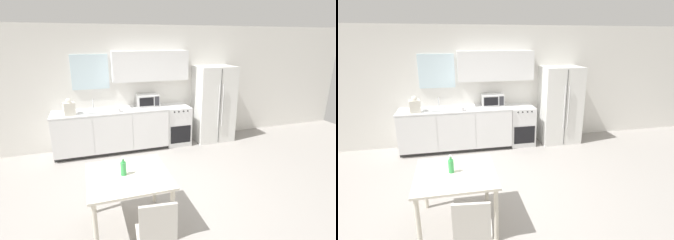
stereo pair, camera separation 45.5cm
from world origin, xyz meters
TOP-DOWN VIEW (x-y plane):
  - ground_plane at (0.00, 0.00)m, footprint 12.00×12.00m
  - wall_back at (0.06, 2.31)m, footprint 12.00×0.38m
  - kitchen_counter at (-0.46, 1.98)m, footprint 2.44×0.67m
  - oven_range at (1.04, 1.99)m, footprint 0.56×0.65m
  - refrigerator at (1.99, 1.97)m, footprint 0.91×0.71m
  - kitchen_sink at (-0.81, 1.99)m, footprint 0.65×0.38m
  - microwave at (0.39, 2.11)m, footprint 0.50×0.33m
  - coffee_mug at (-0.31, 1.76)m, footprint 0.13×0.09m
  - grocery_bag_0 at (-1.28, 1.85)m, footprint 0.25×0.22m
  - dining_table at (-0.53, -0.60)m, footprint 1.02×0.99m
  - dining_chair_near at (-0.39, -1.47)m, footprint 0.44×0.44m
  - drink_bottle at (-0.58, -0.59)m, footprint 0.07×0.07m

SIDE VIEW (x-z plane):
  - ground_plane at x=0.00m, z-range 0.00..0.00m
  - oven_range at x=1.04m, z-range 0.00..0.91m
  - kitchen_counter at x=-0.46m, z-range 0.00..0.94m
  - dining_chair_near at x=-0.39m, z-range 0.07..1.00m
  - dining_table at x=-0.53m, z-range 0.28..1.04m
  - drink_bottle at x=-0.58m, z-range 0.74..0.98m
  - refrigerator at x=1.99m, z-range 0.00..1.80m
  - kitchen_sink at x=-0.81m, z-range 0.84..1.07m
  - coffee_mug at x=-0.31m, z-range 0.94..1.03m
  - microwave at x=0.39m, z-range 0.94..1.20m
  - grocery_bag_0 at x=-1.28m, z-range 0.92..1.26m
  - wall_back at x=0.06m, z-range 0.08..2.78m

